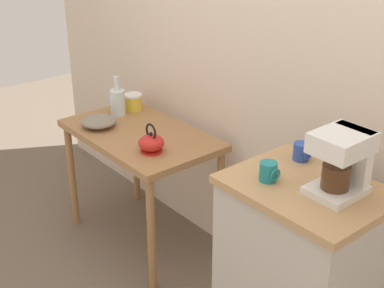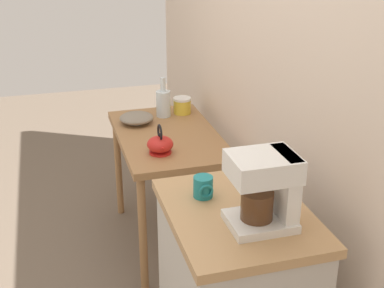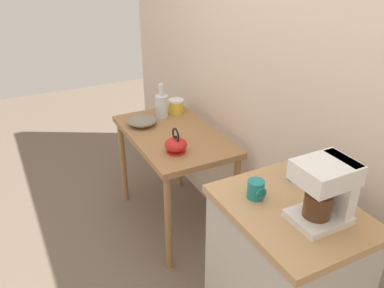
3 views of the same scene
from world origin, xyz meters
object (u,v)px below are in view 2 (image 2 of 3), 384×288
(bowl_stoneware, at_px, (136,118))
(mug_dark_teal, at_px, (203,187))
(glass_carafe_vase, at_px, (163,103))
(canister_enamel, at_px, (182,105))
(coffee_maker, at_px, (267,187))
(teakettle, at_px, (160,144))
(mug_blue, at_px, (262,175))

(bowl_stoneware, distance_m, mug_dark_teal, 1.35)
(bowl_stoneware, height_order, glass_carafe_vase, glass_carafe_vase)
(bowl_stoneware, bearing_deg, mug_dark_teal, 0.74)
(canister_enamel, distance_m, coffee_maker, 1.71)
(glass_carafe_vase, bearing_deg, coffee_maker, -0.92)
(bowl_stoneware, xyz_separation_m, canister_enamel, (-0.10, 0.32, 0.02))
(teakettle, relative_size, mug_blue, 2.16)
(teakettle, bearing_deg, bowl_stoneware, -174.98)
(bowl_stoneware, relative_size, teakettle, 1.20)
(mug_dark_teal, bearing_deg, bowl_stoneware, -179.26)
(glass_carafe_vase, xyz_separation_m, mug_blue, (1.38, 0.08, 0.15))
(mug_dark_teal, bearing_deg, teakettle, 178.36)
(canister_enamel, bearing_deg, mug_blue, -2.04)
(canister_enamel, distance_m, mug_dark_teal, 1.48)
(mug_blue, relative_size, mug_dark_teal, 0.98)
(glass_carafe_vase, height_order, coffee_maker, coffee_maker)
(canister_enamel, distance_m, mug_blue, 1.41)
(bowl_stoneware, height_order, coffee_maker, coffee_maker)
(mug_blue, bearing_deg, mug_dark_teal, -81.43)
(coffee_maker, relative_size, mug_blue, 3.27)
(teakettle, height_order, coffee_maker, coffee_maker)
(canister_enamel, relative_size, mug_blue, 1.45)
(bowl_stoneware, xyz_separation_m, glass_carafe_vase, (-0.08, 0.19, 0.05))
(glass_carafe_vase, bearing_deg, mug_dark_teal, -6.89)
(bowl_stoneware, xyz_separation_m, coffee_maker, (1.58, 0.16, 0.30))
(glass_carafe_vase, relative_size, mug_blue, 3.17)
(teakettle, distance_m, mug_dark_teal, 0.88)
(mug_blue, bearing_deg, bowl_stoneware, -168.37)
(teakettle, bearing_deg, glass_carafe_vase, 165.27)
(glass_carafe_vase, bearing_deg, bowl_stoneware, -66.18)
(bowl_stoneware, xyz_separation_m, mug_blue, (1.30, 0.27, 0.20))
(canister_enamel, height_order, mug_blue, mug_blue)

